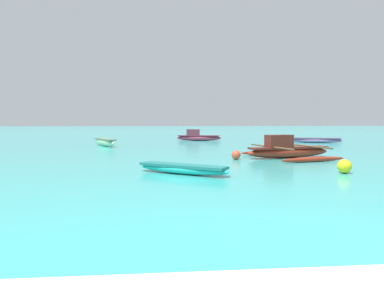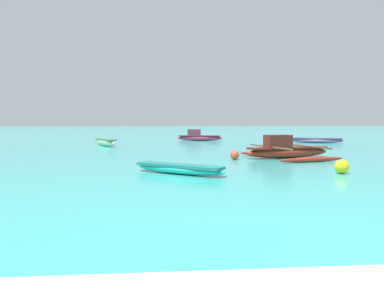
{
  "view_description": "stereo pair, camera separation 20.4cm",
  "coord_description": "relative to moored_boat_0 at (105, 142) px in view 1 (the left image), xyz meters",
  "views": [
    {
      "loc": [
        -2.49,
        -2.19,
        1.57
      ],
      "look_at": [
        -0.75,
        17.83,
        0.25
      ],
      "focal_mm": 32.0,
      "sensor_mm": 36.0,
      "label": 1
    },
    {
      "loc": [
        -2.29,
        -2.21,
        1.57
      ],
      "look_at": [
        -0.75,
        17.83,
        0.25
      ],
      "focal_mm": 32.0,
      "sensor_mm": 36.0,
      "label": 2
    }
  ],
  "objects": [
    {
      "name": "moored_boat_3",
      "position": [
        6.61,
        5.61,
        0.06
      ],
      "size": [
        3.77,
        1.4,
        0.94
      ],
      "rotation": [
        0.0,
        0.0,
        -0.17
      ],
      "color": "#AB3B56",
      "rests_on": "ground_plane"
    },
    {
      "name": "moored_boat_4",
      "position": [
        4.3,
        -12.16,
        -0.11
      ],
      "size": [
        2.84,
        2.21,
        0.29
      ],
      "rotation": [
        0.0,
        0.0,
        -0.61
      ],
      "color": "#20BCB2",
      "rests_on": "ground_plane"
    },
    {
      "name": "moored_boat_0",
      "position": [
        0.0,
        0.0,
        0.0
      ],
      "size": [
        2.05,
        3.35,
        0.49
      ],
      "rotation": [
        0.0,
        0.0,
        -1.09
      ],
      "color": "#9FD6A1",
      "rests_on": "ground_plane"
    },
    {
      "name": "moored_boat_1",
      "position": [
        14.99,
        2.07,
        -0.06
      ],
      "size": [
        3.85,
        1.92,
        0.37
      ],
      "rotation": [
        0.0,
        0.0,
        -0.34
      ],
      "color": "#926DA2",
      "rests_on": "ground_plane"
    },
    {
      "name": "mooring_buoy_0",
      "position": [
        6.75,
        -8.45,
        -0.08
      ],
      "size": [
        0.38,
        0.38,
        0.38
      ],
      "color": "#E54C2D",
      "rests_on": "ground_plane"
    },
    {
      "name": "mooring_buoy_1",
      "position": [
        9.21,
        -12.48,
        -0.06
      ],
      "size": [
        0.43,
        0.43,
        0.43
      ],
      "color": "yellow",
      "rests_on": "ground_plane"
    },
    {
      "name": "moored_boat_2",
      "position": [
        9.09,
        -8.0,
        0.06
      ],
      "size": [
        4.04,
        4.08,
        1.0
      ],
      "rotation": [
        0.0,
        0.0,
        0.24
      ],
      "color": "maroon",
      "rests_on": "ground_plane"
    }
  ]
}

